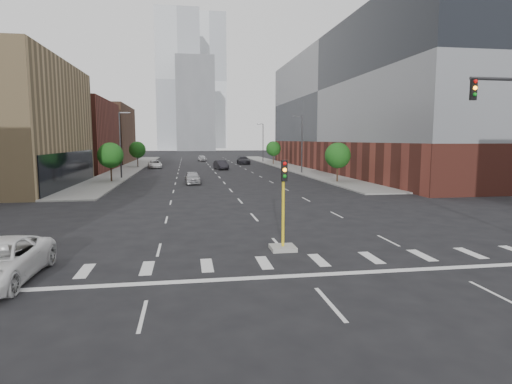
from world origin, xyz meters
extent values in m
plane|color=black|center=(0.00, 0.00, 0.00)|extent=(400.00, 400.00, 0.00)
cube|color=gray|center=(-15.00, 74.00, 0.07)|extent=(5.00, 92.00, 0.15)
cube|color=gray|center=(15.00, 74.00, 0.07)|extent=(5.00, 92.00, 0.15)
cube|color=brown|center=(-27.50, 66.00, 6.00)|extent=(20.00, 22.00, 12.00)
cube|color=brown|center=(-27.50, 92.00, 6.50)|extent=(20.00, 24.00, 13.00)
cube|color=brown|center=(29.50, 60.00, 2.50)|extent=(24.00, 70.00, 5.00)
cube|color=slate|center=(29.50, 60.00, 13.50)|extent=(24.00, 70.00, 17.00)
cube|color=#B2B7BC|center=(-8.00, 220.00, 35.00)|extent=(22.00, 22.00, 70.00)
cube|color=#B2B7BC|center=(10.00, 260.00, 40.00)|extent=(20.00, 20.00, 80.00)
cube|color=slate|center=(0.00, 200.00, 22.00)|extent=(18.00, 18.00, 44.00)
cube|color=#999993|center=(0.00, 9.00, 0.10)|extent=(1.20, 1.20, 0.20)
cylinder|color=gold|center=(0.00, 9.00, 1.80)|extent=(0.14, 0.14, 3.20)
cube|color=black|center=(0.00, 8.82, 3.90)|extent=(0.28, 0.18, 1.00)
sphere|color=red|center=(0.00, 8.72, 4.25)|extent=(0.18, 0.18, 0.18)
sphere|color=orange|center=(0.00, 8.72, 3.95)|extent=(0.18, 0.18, 0.18)
sphere|color=#0C7F19|center=(0.00, 8.72, 3.65)|extent=(0.18, 0.18, 0.18)
cube|color=black|center=(8.70, 7.50, 7.70)|extent=(0.28, 0.18, 1.00)
sphere|color=red|center=(8.70, 7.38, 8.05)|extent=(0.18, 0.18, 0.18)
sphere|color=orange|center=(8.70, 7.38, 7.75)|extent=(0.18, 0.18, 0.18)
sphere|color=#0C7F19|center=(8.70, 7.38, 7.45)|extent=(0.18, 0.18, 0.18)
cylinder|color=#2D2D30|center=(13.50, 55.00, 4.50)|extent=(0.20, 0.20, 9.00)
cube|color=#2D2D30|center=(12.70, 55.00, 9.00)|extent=(1.40, 0.22, 0.15)
cylinder|color=#2D2D30|center=(13.50, 90.00, 4.50)|extent=(0.20, 0.20, 9.00)
cube|color=#2D2D30|center=(12.70, 90.00, 9.00)|extent=(1.40, 0.22, 0.15)
cylinder|color=#2D2D30|center=(-13.50, 50.00, 4.50)|extent=(0.20, 0.20, 9.00)
cube|color=#2D2D30|center=(-12.70, 50.00, 9.00)|extent=(1.40, 0.22, 0.15)
cylinder|color=#382619|center=(-14.00, 45.00, 1.02)|extent=(0.20, 0.20, 1.75)
sphere|color=#144813|center=(-14.00, 45.00, 3.40)|extent=(3.20, 3.20, 3.20)
cylinder|color=#382619|center=(-14.00, 75.00, 1.02)|extent=(0.20, 0.20, 1.75)
sphere|color=#144813|center=(-14.00, 75.00, 3.40)|extent=(3.20, 3.20, 3.20)
cylinder|color=#382619|center=(14.00, 40.00, 1.02)|extent=(0.20, 0.20, 1.75)
sphere|color=#144813|center=(14.00, 40.00, 3.40)|extent=(3.20, 3.20, 3.20)
cylinder|color=#382619|center=(14.00, 80.00, 1.02)|extent=(0.20, 0.20, 1.75)
sphere|color=#144813|center=(14.00, 80.00, 3.40)|extent=(3.20, 3.20, 3.20)
imported|color=#ABACAF|center=(-3.92, 41.47, 0.77)|extent=(2.05, 4.62, 1.54)
imported|color=black|center=(1.50, 65.74, 0.83)|extent=(2.57, 5.24, 1.65)
imported|color=white|center=(-10.50, 71.37, 0.73)|extent=(3.02, 5.50, 1.46)
imported|color=black|center=(7.67, 81.85, 0.86)|extent=(2.49, 5.97, 1.72)
imported|color=#B3B3B8|center=(-0.79, 95.83, 0.79)|extent=(2.16, 4.73, 1.57)
camera|label=1|loc=(-4.57, -10.95, 5.38)|focal=30.00mm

